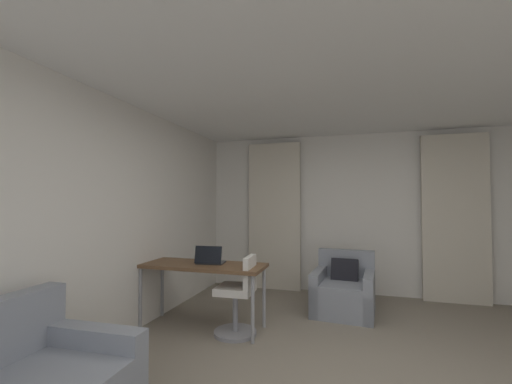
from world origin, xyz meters
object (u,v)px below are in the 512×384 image
at_px(desk, 203,269).
at_px(laptop, 210,260).
at_px(armchair, 344,292).
at_px(desk_chair, 239,299).

relative_size(desk, laptop, 4.26).
bearing_deg(desk, laptop, 18.40).
distance_m(desk, laptop, 0.14).
distance_m(armchair, desk_chair, 1.57).
bearing_deg(desk_chair, laptop, 167.13).
distance_m(desk, desk_chair, 0.56).
relative_size(armchair, desk_chair, 1.01).
bearing_deg(armchair, desk_chair, -135.46).
height_order(armchair, laptop, laptop).
distance_m(armchair, laptop, 1.89).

